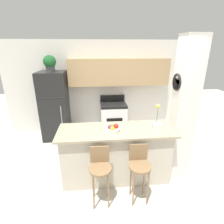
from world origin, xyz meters
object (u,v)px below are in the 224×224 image
object	(u,v)px
bar_stool_right	(139,166)
fruit_bowl	(113,129)
stove_range	(113,119)
bar_stool_left	(100,168)
refrigerator	(55,106)
orchid_vase	(156,123)
potted_plant_on_fridge	(50,63)
trash_bin	(77,133)

from	to	relation	value
bar_stool_right	fruit_bowl	size ratio (longest dim) A/B	3.96
stove_range	bar_stool_left	size ratio (longest dim) A/B	1.13
refrigerator	stove_range	xyz separation A→B (m)	(1.56, 0.04, -0.43)
bar_stool_right	orchid_vase	size ratio (longest dim) A/B	2.15
orchid_vase	fruit_bowl	distance (m)	0.77
stove_range	fruit_bowl	bearing A→B (deg)	-96.01
potted_plant_on_fridge	bar_stool_left	bearing A→B (deg)	-64.21
potted_plant_on_fridge	fruit_bowl	distance (m)	2.47
bar_stool_right	orchid_vase	xyz separation A→B (m)	(0.41, 0.53, 0.48)
refrigerator	stove_range	size ratio (longest dim) A/B	1.67
stove_range	fruit_bowl	xyz separation A→B (m)	(-0.20, -1.86, 0.59)
orchid_vase	bar_stool_left	bearing A→B (deg)	-152.27
refrigerator	fruit_bowl	xyz separation A→B (m)	(1.36, -1.82, 0.15)
orchid_vase	bar_stool_right	bearing A→B (deg)	-127.58
refrigerator	fruit_bowl	bearing A→B (deg)	-53.26
potted_plant_on_fridge	orchid_vase	size ratio (longest dim) A/B	0.89
stove_range	refrigerator	bearing A→B (deg)	-178.56
bar_stool_right	trash_bin	xyz separation A→B (m)	(-1.16, 2.07, -0.43)
orchid_vase	trash_bin	distance (m)	2.38
stove_range	bar_stool_left	world-z (taller)	stove_range
stove_range	bar_stool_left	xyz separation A→B (m)	(-0.44, -2.35, 0.16)
trash_bin	bar_stool_right	bearing A→B (deg)	-60.66
bar_stool_right	refrigerator	bearing A→B (deg)	126.69
bar_stool_left	fruit_bowl	bearing A→B (deg)	63.24
bar_stool_left	potted_plant_on_fridge	bearing A→B (deg)	115.79
stove_range	potted_plant_on_fridge	world-z (taller)	potted_plant_on_fridge
bar_stool_left	fruit_bowl	distance (m)	0.69
bar_stool_right	stove_range	bearing A→B (deg)	93.99
bar_stool_right	fruit_bowl	bearing A→B (deg)	126.49
stove_range	orchid_vase	world-z (taller)	orchid_vase
bar_stool_right	bar_stool_left	bearing A→B (deg)	180.00
fruit_bowl	trash_bin	distance (m)	1.97
orchid_vase	refrigerator	bearing A→B (deg)	140.21
refrigerator	bar_stool_left	world-z (taller)	refrigerator
bar_stool_left	stove_range	bearing A→B (deg)	79.36
bar_stool_right	fruit_bowl	distance (m)	0.74
stove_range	fruit_bowl	size ratio (longest dim) A/B	4.49
bar_stool_right	trash_bin	world-z (taller)	bar_stool_right
bar_stool_left	refrigerator	bearing A→B (deg)	115.79
bar_stool_right	potted_plant_on_fridge	world-z (taller)	potted_plant_on_fridge
potted_plant_on_fridge	trash_bin	world-z (taller)	potted_plant_on_fridge
potted_plant_on_fridge	fruit_bowl	world-z (taller)	potted_plant_on_fridge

